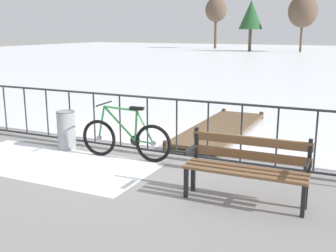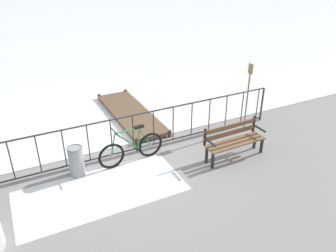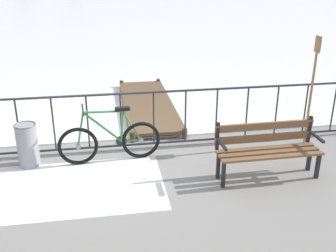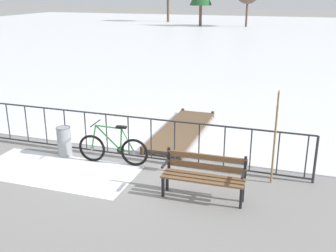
% 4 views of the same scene
% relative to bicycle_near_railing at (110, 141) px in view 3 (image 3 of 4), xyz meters
% --- Properties ---
extents(ground_plane, '(160.00, 160.00, 0.00)m').
position_rel_bicycle_near_railing_xyz_m(ground_plane, '(-0.07, 0.42, -0.37)').
color(ground_plane, gray).
extents(frozen_pond, '(80.00, 56.00, 0.03)m').
position_rel_bicycle_near_railing_xyz_m(frozen_pond, '(-0.07, 28.82, -0.35)').
color(frozen_pond, white).
rests_on(frozen_pond, ground).
extents(snow_patch, '(3.61, 1.67, 0.01)m').
position_rel_bicycle_near_railing_xyz_m(snow_patch, '(-1.04, -0.78, -0.36)').
color(snow_patch, white).
rests_on(snow_patch, ground).
extents(railing_fence, '(9.06, 0.06, 1.07)m').
position_rel_bicycle_near_railing_xyz_m(railing_fence, '(-0.07, 0.42, 0.19)').
color(railing_fence, '#2D2D33').
rests_on(railing_fence, ground).
extents(bicycle_near_railing, '(1.71, 0.52, 0.97)m').
position_rel_bicycle_near_railing_xyz_m(bicycle_near_railing, '(0.00, 0.00, 0.00)').
color(bicycle_near_railing, black).
rests_on(bicycle_near_railing, ground).
extents(park_bench, '(1.61, 0.50, 0.89)m').
position_rel_bicycle_near_railing_xyz_m(park_bench, '(2.38, -0.89, 0.14)').
color(park_bench, brown).
rests_on(park_bench, ground).
extents(trash_bin, '(0.35, 0.35, 0.73)m').
position_rel_bicycle_near_railing_xyz_m(trash_bin, '(-1.34, 0.06, 0.00)').
color(trash_bin, gray).
rests_on(trash_bin, ground).
extents(oar_upright, '(0.04, 0.16, 1.98)m').
position_rel_bicycle_near_railing_xyz_m(oar_upright, '(3.59, 0.15, 0.77)').
color(oar_upright, '#937047').
rests_on(oar_upright, ground).
extents(wooden_dock, '(1.10, 3.64, 0.20)m').
position_rel_bicycle_near_railing_xyz_m(wooden_dock, '(0.92, 2.49, -0.25)').
color(wooden_dock, brown).
rests_on(wooden_dock, ground).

